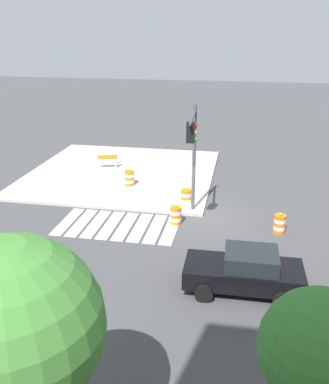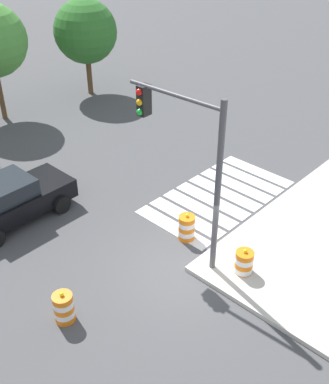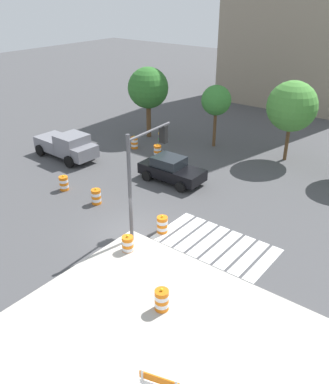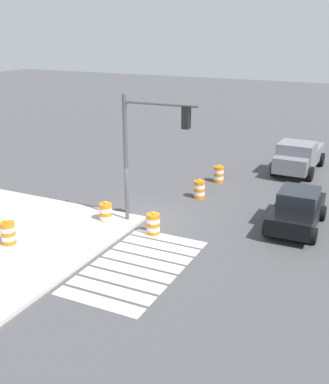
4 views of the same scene
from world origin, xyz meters
TOP-DOWN VIEW (x-y plane):
  - ground_plane at (0.00, 0.00)m, footprint 120.00×120.00m
  - sidewalk_corner at (6.00, -6.00)m, footprint 12.00×12.00m
  - crosswalk_stripes at (4.00, 1.80)m, footprint 5.85×3.20m
  - sports_car at (-2.16, 6.26)m, footprint 4.33×2.19m
  - traffic_barrel_median_near at (1.24, 1.03)m, footprint 0.56×0.56m
  - traffic_barrel_median_far at (-3.73, 1.09)m, footprint 0.56×0.56m
  - traffic_barrel_far_curb at (1.08, -1.42)m, footprint 0.56×0.56m
  - traffic_barrel_on_sidewalk at (4.83, -3.54)m, footprint 0.56×0.56m
  - construction_barricade at (7.22, -6.76)m, footprint 1.41×1.10m
  - traffic_light_pole at (0.53, 0.54)m, footprint 0.51×3.29m
  - street_tree_streetside_near at (2.20, 14.28)m, footprint 3.50×3.50m
  - street_tree_corner_lot at (-3.40, 13.47)m, footprint 2.27×2.27m

SIDE VIEW (x-z plane):
  - ground_plane at x=0.00m, z-range 0.00..0.00m
  - crosswalk_stripes at x=4.00m, z-range 0.00..0.02m
  - sidewalk_corner at x=6.00m, z-range 0.00..0.15m
  - traffic_barrel_median_near at x=1.24m, z-range -0.06..0.96m
  - traffic_barrel_median_far at x=-3.73m, z-range -0.06..0.96m
  - traffic_barrel_far_curb at x=1.08m, z-range -0.06..0.96m
  - traffic_barrel_on_sidewalk at x=4.83m, z-range 0.09..1.11m
  - construction_barricade at x=7.22m, z-range 0.22..1.22m
  - sports_car at x=-2.16m, z-range 0.00..1.63m
  - street_tree_corner_lot at x=-3.40m, z-range 1.23..6.03m
  - traffic_light_pole at x=0.53m, z-range 1.16..6.66m
  - street_tree_streetside_near at x=2.20m, z-range 1.10..6.82m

